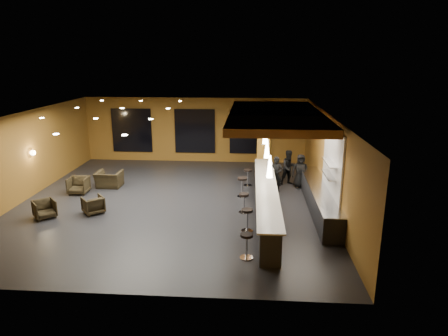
# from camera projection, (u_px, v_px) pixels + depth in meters

# --- Properties ---
(floor) EXTENTS (12.00, 13.00, 0.10)m
(floor) POSITION_uv_depth(u_px,v_px,m) (173.00, 203.00, 16.00)
(floor) COLOR black
(floor) RESTS_ON ground
(ceiling) EXTENTS (12.00, 13.00, 0.10)m
(ceiling) POSITION_uv_depth(u_px,v_px,m) (170.00, 113.00, 15.03)
(ceiling) COLOR black
(wall_back) EXTENTS (12.00, 0.10, 3.50)m
(wall_back) POSITION_uv_depth(u_px,v_px,m) (195.00, 130.00, 21.81)
(wall_back) COLOR brown
(wall_back) RESTS_ON floor
(wall_front) EXTENTS (12.00, 0.10, 3.50)m
(wall_front) POSITION_uv_depth(u_px,v_px,m) (117.00, 229.00, 9.22)
(wall_front) COLOR brown
(wall_front) RESTS_ON floor
(wall_left) EXTENTS (0.10, 13.00, 3.50)m
(wall_left) POSITION_uv_depth(u_px,v_px,m) (22.00, 157.00, 15.91)
(wall_left) COLOR brown
(wall_left) RESTS_ON floor
(wall_right) EXTENTS (0.10, 13.00, 3.50)m
(wall_right) POSITION_uv_depth(u_px,v_px,m) (330.00, 162.00, 15.11)
(wall_right) COLOR brown
(wall_right) RESTS_ON floor
(wood_soffit) EXTENTS (3.60, 8.00, 0.28)m
(wood_soffit) POSITION_uv_depth(u_px,v_px,m) (275.00, 115.00, 15.78)
(wood_soffit) COLOR #AE6C33
(wood_soffit) RESTS_ON ceiling
(window_left) EXTENTS (2.20, 0.06, 2.40)m
(window_left) POSITION_uv_depth(u_px,v_px,m) (132.00, 130.00, 21.95)
(window_left) COLOR black
(window_left) RESTS_ON wall_back
(window_center) EXTENTS (2.20, 0.06, 2.40)m
(window_center) POSITION_uv_depth(u_px,v_px,m) (195.00, 131.00, 21.72)
(window_center) COLOR black
(window_center) RESTS_ON wall_back
(window_right) EXTENTS (2.20, 0.06, 2.40)m
(window_right) POSITION_uv_depth(u_px,v_px,m) (250.00, 132.00, 21.52)
(window_right) COLOR black
(window_right) RESTS_ON wall_back
(tile_backsplash) EXTENTS (0.06, 3.20, 2.40)m
(tile_backsplash) POSITION_uv_depth(u_px,v_px,m) (333.00, 162.00, 14.09)
(tile_backsplash) COLOR white
(tile_backsplash) RESTS_ON wall_right
(bar_counter) EXTENTS (0.60, 8.00, 1.00)m
(bar_counter) POSITION_uv_depth(u_px,v_px,m) (266.00, 201.00, 14.65)
(bar_counter) COLOR black
(bar_counter) RESTS_ON floor
(bar_top) EXTENTS (0.78, 8.10, 0.05)m
(bar_top) POSITION_uv_depth(u_px,v_px,m) (266.00, 187.00, 14.51)
(bar_top) COLOR silver
(bar_top) RESTS_ON bar_counter
(prep_counter) EXTENTS (0.70, 6.00, 0.86)m
(prep_counter) POSITION_uv_depth(u_px,v_px,m) (319.00, 199.00, 15.01)
(prep_counter) COLOR black
(prep_counter) RESTS_ON floor
(prep_top) EXTENTS (0.72, 6.00, 0.03)m
(prep_top) POSITION_uv_depth(u_px,v_px,m) (320.00, 188.00, 14.89)
(prep_top) COLOR silver
(prep_top) RESTS_ON prep_counter
(wall_shelf_lower) EXTENTS (0.30, 1.50, 0.03)m
(wall_shelf_lower) POSITION_uv_depth(u_px,v_px,m) (329.00, 175.00, 14.02)
(wall_shelf_lower) COLOR silver
(wall_shelf_lower) RESTS_ON wall_right
(wall_shelf_upper) EXTENTS (0.30, 1.50, 0.03)m
(wall_shelf_upper) POSITION_uv_depth(u_px,v_px,m) (330.00, 162.00, 13.90)
(wall_shelf_upper) COLOR silver
(wall_shelf_upper) RESTS_ON wall_right
(column) EXTENTS (0.60, 0.60, 3.50)m
(column) POSITION_uv_depth(u_px,v_px,m) (264.00, 142.00, 18.73)
(column) COLOR olive
(column) RESTS_ON floor
(wall_sconce) EXTENTS (0.22, 0.22, 0.22)m
(wall_sconce) POSITION_uv_depth(u_px,v_px,m) (33.00, 153.00, 16.37)
(wall_sconce) COLOR #FFE5B2
(wall_sconce) RESTS_ON wall_left
(pendant_0) EXTENTS (0.20, 0.20, 0.70)m
(pendant_0) POSITION_uv_depth(u_px,v_px,m) (270.00, 167.00, 12.23)
(pendant_0) COLOR white
(pendant_0) RESTS_ON wood_soffit
(pendant_1) EXTENTS (0.20, 0.20, 0.70)m
(pendant_1) POSITION_uv_depth(u_px,v_px,m) (267.00, 149.00, 14.63)
(pendant_1) COLOR white
(pendant_1) RESTS_ON wood_soffit
(pendant_2) EXTENTS (0.20, 0.20, 0.70)m
(pendant_2) POSITION_uv_depth(u_px,v_px,m) (265.00, 136.00, 17.03)
(pendant_2) COLOR white
(pendant_2) RESTS_ON wood_soffit
(staff_a) EXTENTS (0.65, 0.54, 1.53)m
(staff_a) POSITION_uv_depth(u_px,v_px,m) (276.00, 174.00, 16.99)
(staff_a) COLOR black
(staff_a) RESTS_ON floor
(staff_b) EXTENTS (0.92, 0.82, 1.58)m
(staff_b) POSITION_uv_depth(u_px,v_px,m) (289.00, 168.00, 17.94)
(staff_b) COLOR black
(staff_b) RESTS_ON floor
(staff_c) EXTENTS (0.74, 0.49, 1.51)m
(staff_c) POSITION_uv_depth(u_px,v_px,m) (300.00, 171.00, 17.52)
(staff_c) COLOR black
(staff_c) RESTS_ON floor
(armchair_a) EXTENTS (1.00, 1.00, 0.65)m
(armchair_a) POSITION_uv_depth(u_px,v_px,m) (45.00, 209.00, 14.32)
(armchair_a) COLOR black
(armchair_a) RESTS_ON floor
(armchair_b) EXTENTS (0.99, 0.99, 0.65)m
(armchair_b) POSITION_uv_depth(u_px,v_px,m) (93.00, 205.00, 14.73)
(armchair_b) COLOR black
(armchair_b) RESTS_ON floor
(armchair_c) EXTENTS (0.79, 0.81, 0.72)m
(armchair_c) POSITION_uv_depth(u_px,v_px,m) (79.00, 185.00, 16.86)
(armchair_c) COLOR black
(armchair_c) RESTS_ON floor
(armchair_d) EXTENTS (1.11, 0.98, 0.71)m
(armchair_d) POSITION_uv_depth(u_px,v_px,m) (109.00, 179.00, 17.71)
(armchair_d) COLOR black
(armchair_d) RESTS_ON floor
(bar_stool_0) EXTENTS (0.38, 0.38, 0.76)m
(bar_stool_0) POSITION_uv_depth(u_px,v_px,m) (247.00, 243.00, 11.36)
(bar_stool_0) COLOR silver
(bar_stool_0) RESTS_ON floor
(bar_stool_1) EXTENTS (0.40, 0.40, 0.78)m
(bar_stool_1) POSITION_uv_depth(u_px,v_px,m) (247.00, 217.00, 13.12)
(bar_stool_1) COLOR silver
(bar_stool_1) RESTS_ON floor
(bar_stool_2) EXTENTS (0.38, 0.38, 0.75)m
(bar_stool_2) POSITION_uv_depth(u_px,v_px,m) (244.00, 201.00, 14.72)
(bar_stool_2) COLOR silver
(bar_stool_2) RESTS_ON floor
(bar_stool_3) EXTENTS (0.42, 0.42, 0.83)m
(bar_stool_3) POSITION_uv_depth(u_px,v_px,m) (242.00, 185.00, 16.39)
(bar_stool_3) COLOR silver
(bar_stool_3) RESTS_ON floor
(bar_stool_4) EXTENTS (0.39, 0.39, 0.77)m
(bar_stool_4) POSITION_uv_depth(u_px,v_px,m) (248.00, 175.00, 17.83)
(bar_stool_4) COLOR silver
(bar_stool_4) RESTS_ON floor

